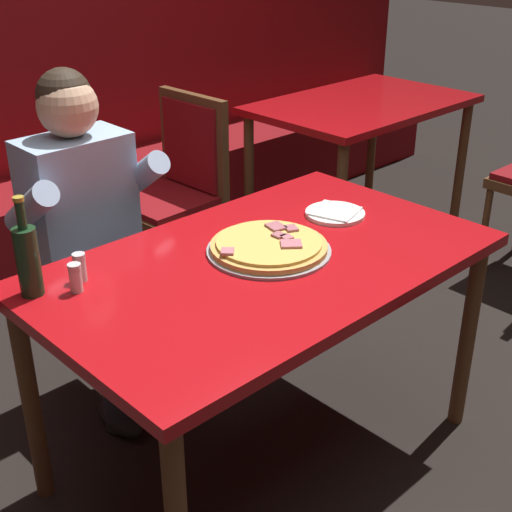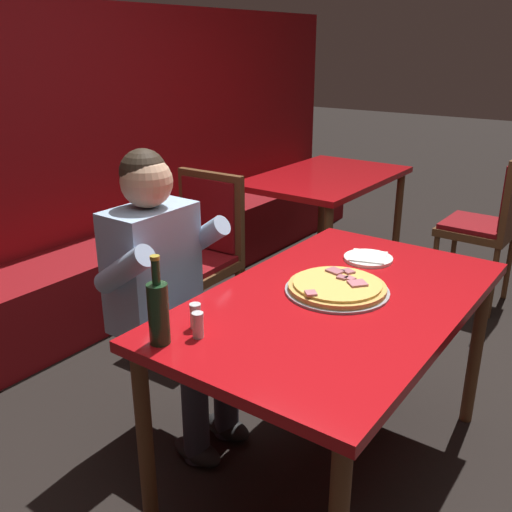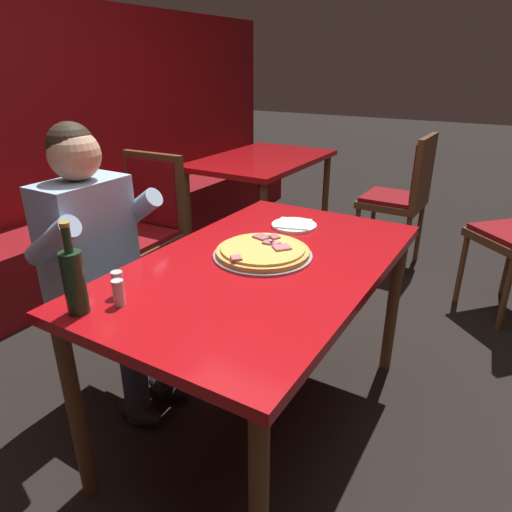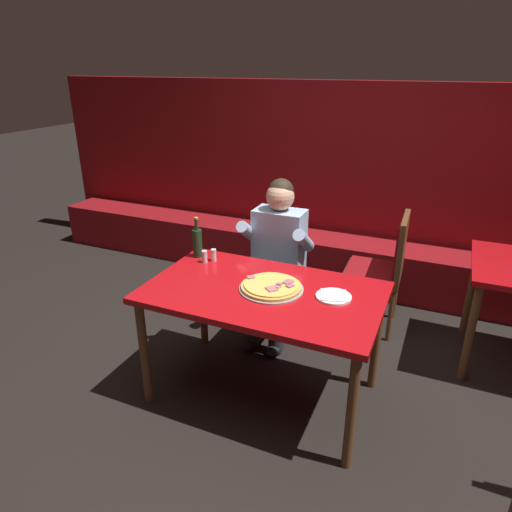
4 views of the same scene
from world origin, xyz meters
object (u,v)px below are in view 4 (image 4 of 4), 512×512
Objects in this scene: beer_bottle at (197,242)px; shaker_black_pepper at (214,256)px; shaker_red_pepper_flakes at (205,257)px; plate_white_paper at (334,296)px; diner_seated_blue_shirt at (275,256)px; main_dining_table at (263,302)px; pizza at (271,287)px; dining_chair_far_right at (384,264)px.

shaker_black_pepper is at bearing -9.88° from beer_bottle.
beer_bottle reaches higher than shaker_red_pepper_flakes.
plate_white_paper is at bearing -11.76° from beer_bottle.
shaker_red_pepper_flakes is 0.07× the size of diner_seated_blue_shirt.
diner_seated_blue_shirt reaches higher than beer_bottle.
diner_seated_blue_shirt is (0.44, 0.39, -0.18)m from beer_bottle.
main_dining_table is 1.12× the size of diner_seated_blue_shirt.
shaker_black_pepper reaches higher than pizza.
shaker_red_pepper_flakes is at bearing -138.75° from dining_chair_far_right.
pizza is at bearing 31.27° from main_dining_table.
shaker_black_pepper is at bearing 48.25° from shaker_red_pepper_flakes.
beer_bottle reaches higher than main_dining_table.
plate_white_paper is at bearing -97.07° from dining_chair_far_right.
plate_white_paper is 0.16× the size of diner_seated_blue_shirt.
pizza is at bearing -24.58° from shaker_black_pepper.
beer_bottle is 3.40× the size of shaker_black_pepper.
shaker_red_pepper_flakes is (-0.53, 0.22, 0.12)m from main_dining_table.
main_dining_table is at bearing -22.29° from shaker_red_pepper_flakes.
dining_chair_far_right reaches higher than shaker_black_pepper.
dining_chair_far_right reaches higher than plate_white_paper.
main_dining_table is 6.82× the size of plate_white_paper.
shaker_black_pepper is at bearing 155.42° from pizza.
dining_chair_far_right is (0.14, 1.09, -0.22)m from plate_white_paper.
dining_chair_far_right reaches higher than pizza.
shaker_red_pepper_flakes is (-0.57, 0.19, 0.02)m from pizza.
diner_seated_blue_shirt reaches higher than dining_chair_far_right.
diner_seated_blue_shirt is at bearing 54.69° from shaker_black_pepper.
pizza is 0.70m from diner_seated_blue_shirt.
main_dining_table is at bearing -74.26° from diner_seated_blue_shirt.
dining_chair_far_right is (1.18, 0.88, -0.32)m from beer_bottle.
dining_chair_far_right is (0.74, 0.48, -0.14)m from diner_seated_blue_shirt.
diner_seated_blue_shirt is (-0.23, 0.66, -0.09)m from pizza.
pizza is 0.38m from plate_white_paper.
shaker_red_pepper_flakes is at bearing 157.71° from main_dining_table.
shaker_red_pepper_flakes is (0.10, -0.07, -0.07)m from beer_bottle.
shaker_black_pepper is at bearing -125.31° from diner_seated_blue_shirt.
shaker_black_pepper is 0.09× the size of dining_chair_far_right.
dining_chair_far_right reaches higher than shaker_red_pepper_flakes.
shaker_black_pepper is 0.07× the size of diner_seated_blue_shirt.
pizza is 0.31× the size of diner_seated_blue_shirt.
main_dining_table is 0.72m from beer_bottle.
diner_seated_blue_shirt is at bearing 105.74° from main_dining_table.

